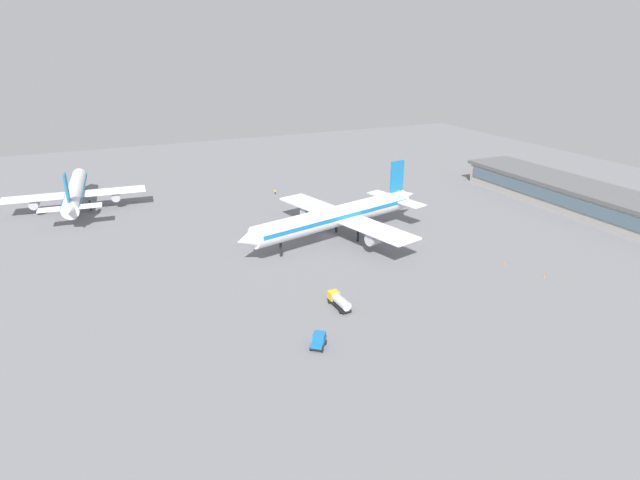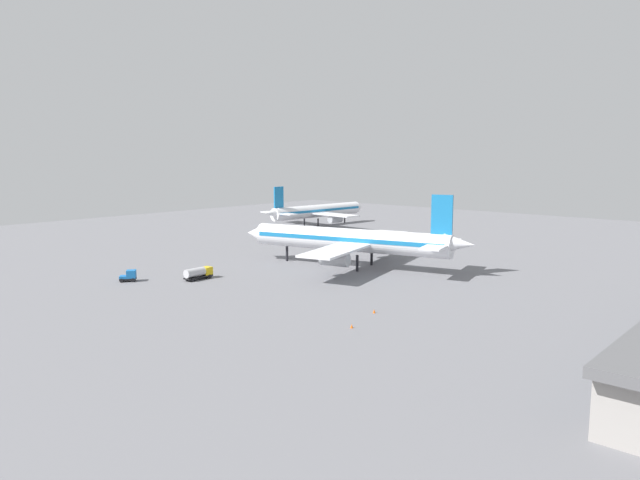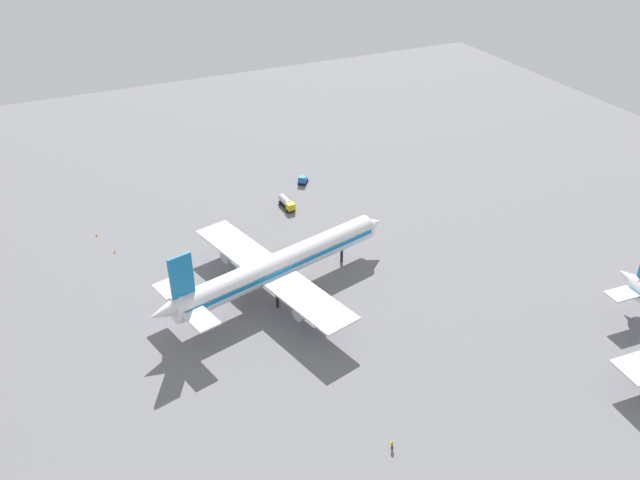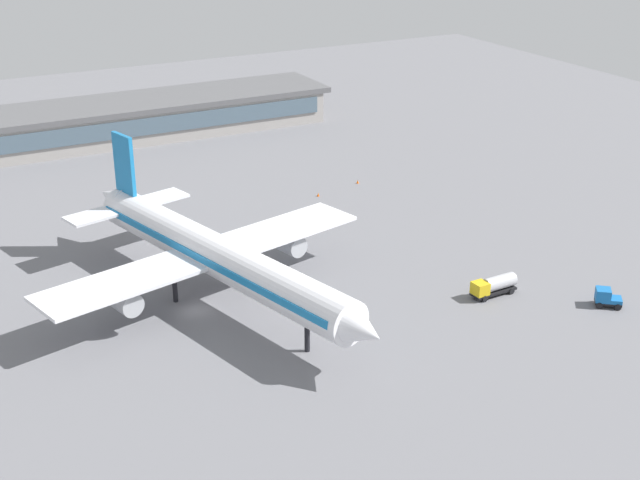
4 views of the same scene
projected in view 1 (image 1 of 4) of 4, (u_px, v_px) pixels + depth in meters
ground at (326, 236)px, 131.71m from camera, size 288.00×288.00×0.00m
terminal_building at (588, 199)px, 149.01m from camera, size 86.36×17.46×7.40m
airplane_at_gate at (338, 216)px, 127.23m from camera, size 45.57×55.86×17.23m
airplane_taxiing at (75, 192)px, 150.65m from camera, size 48.94×39.32×14.88m
fuel_truck at (339, 301)px, 96.21m from camera, size 6.37×2.39×2.50m
baggage_tug at (319, 340)px, 83.97m from camera, size 3.75×3.61×2.30m
ground_crew_worker at (275, 192)px, 167.06m from camera, size 0.39×0.58×1.67m
safety_cone_near_gate at (504, 262)px, 115.46m from camera, size 0.44×0.44×0.60m
safety_cone_mid_apron at (544, 276)px, 108.76m from camera, size 0.44×0.44×0.60m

